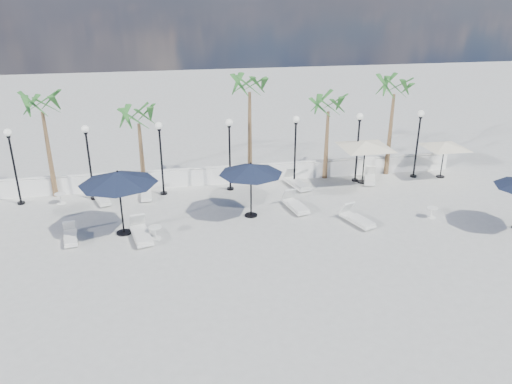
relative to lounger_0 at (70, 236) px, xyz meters
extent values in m
plane|color=#A5A5A0|center=(7.47, -1.93, -0.21)|extent=(100.00, 100.00, 0.00)
cube|color=white|center=(7.47, 5.57, 0.24)|extent=(26.00, 0.30, 0.90)
cube|color=white|center=(7.47, 5.57, 0.76)|extent=(26.00, 0.12, 0.08)
cylinder|color=black|center=(-3.03, 4.57, -0.16)|extent=(0.36, 0.36, 0.10)
cylinder|color=black|center=(-3.03, 4.57, 1.54)|extent=(0.10, 0.10, 3.50)
cylinder|color=black|center=(-3.03, 4.57, 3.24)|extent=(0.18, 0.18, 0.10)
sphere|color=white|center=(-3.03, 4.57, 3.45)|extent=(0.36, 0.36, 0.36)
cylinder|color=black|center=(0.47, 4.57, -0.16)|extent=(0.36, 0.36, 0.10)
cylinder|color=black|center=(0.47, 4.57, 1.54)|extent=(0.10, 0.10, 3.50)
cylinder|color=black|center=(0.47, 4.57, 3.24)|extent=(0.18, 0.18, 0.10)
sphere|color=white|center=(0.47, 4.57, 3.45)|extent=(0.36, 0.36, 0.36)
cylinder|color=black|center=(3.97, 4.57, -0.16)|extent=(0.36, 0.36, 0.10)
cylinder|color=black|center=(3.97, 4.57, 1.54)|extent=(0.10, 0.10, 3.50)
cylinder|color=black|center=(3.97, 4.57, 3.24)|extent=(0.18, 0.18, 0.10)
sphere|color=white|center=(3.97, 4.57, 3.45)|extent=(0.36, 0.36, 0.36)
cylinder|color=black|center=(7.47, 4.57, -0.16)|extent=(0.36, 0.36, 0.10)
cylinder|color=black|center=(7.47, 4.57, 1.54)|extent=(0.10, 0.10, 3.50)
cylinder|color=black|center=(7.47, 4.57, 3.24)|extent=(0.18, 0.18, 0.10)
sphere|color=white|center=(7.47, 4.57, 3.45)|extent=(0.36, 0.36, 0.36)
cylinder|color=black|center=(10.97, 4.57, -0.16)|extent=(0.36, 0.36, 0.10)
cylinder|color=black|center=(10.97, 4.57, 1.54)|extent=(0.10, 0.10, 3.50)
cylinder|color=black|center=(10.97, 4.57, 3.24)|extent=(0.18, 0.18, 0.10)
sphere|color=white|center=(10.97, 4.57, 3.45)|extent=(0.36, 0.36, 0.36)
cylinder|color=black|center=(14.47, 4.57, -0.16)|extent=(0.36, 0.36, 0.10)
cylinder|color=black|center=(14.47, 4.57, 1.54)|extent=(0.10, 0.10, 3.50)
cylinder|color=black|center=(14.47, 4.57, 3.24)|extent=(0.18, 0.18, 0.10)
sphere|color=white|center=(14.47, 4.57, 3.45)|extent=(0.36, 0.36, 0.36)
cylinder|color=black|center=(17.97, 4.57, -0.16)|extent=(0.36, 0.36, 0.10)
cylinder|color=black|center=(17.97, 4.57, 1.54)|extent=(0.10, 0.10, 3.50)
cylinder|color=black|center=(17.97, 4.57, 3.24)|extent=(0.18, 0.18, 0.10)
sphere|color=white|center=(17.97, 4.57, 3.45)|extent=(0.36, 0.36, 0.36)
cone|color=brown|center=(-1.53, 5.37, 1.99)|extent=(0.28, 0.28, 4.40)
cone|color=brown|center=(2.97, 5.37, 1.59)|extent=(0.28, 0.28, 3.60)
cone|color=brown|center=(8.67, 5.37, 2.29)|extent=(0.28, 0.28, 5.00)
cone|color=brown|center=(12.97, 5.37, 1.69)|extent=(0.28, 0.28, 3.80)
cone|color=brown|center=(16.67, 5.37, 2.09)|extent=(0.28, 0.28, 4.60)
cube|color=silver|center=(0.00, -0.02, -0.08)|extent=(0.81, 1.69, 0.09)
cube|color=silver|center=(0.04, -0.23, 0.02)|extent=(0.69, 1.16, 0.09)
cube|color=silver|center=(-0.11, 0.63, 0.25)|extent=(0.57, 0.46, 0.51)
cube|color=silver|center=(3.07, 4.27, -0.08)|extent=(0.60, 1.61, 0.09)
cube|color=silver|center=(3.08, 4.06, 0.02)|extent=(0.54, 1.09, 0.09)
cube|color=silver|center=(3.05, 4.91, 0.24)|extent=(0.51, 0.40, 0.50)
cube|color=silver|center=(2.95, -0.38, -0.04)|extent=(1.08, 2.13, 0.11)
cube|color=silver|center=(3.01, -0.65, 0.08)|extent=(0.90, 1.48, 0.11)
cube|color=silver|center=(2.79, 0.43, 0.36)|extent=(0.72, 0.60, 0.64)
cube|color=silver|center=(0.91, 4.03, -0.07)|extent=(1.05, 1.74, 0.09)
cube|color=silver|center=(0.99, 3.82, 0.02)|extent=(0.85, 1.22, 0.09)
cube|color=silver|center=(0.70, 4.67, 0.25)|extent=(0.61, 0.54, 0.51)
cube|color=silver|center=(11.06, 4.27, -0.04)|extent=(1.16, 2.15, 0.11)
cube|color=silver|center=(11.12, 4.00, 0.08)|extent=(0.96, 1.50, 0.11)
cube|color=silver|center=(10.85, 5.07, 0.37)|extent=(0.74, 0.63, 0.64)
cube|color=silver|center=(12.57, -0.64, -0.06)|extent=(1.21, 1.97, 0.10)
cube|color=silver|center=(12.65, -0.88, 0.05)|extent=(0.97, 1.38, 0.10)
cube|color=silver|center=(12.32, 0.08, 0.32)|extent=(0.70, 0.61, 0.58)
cube|color=silver|center=(10.21, 1.40, -0.05)|extent=(0.98, 2.00, 0.10)
cube|color=silver|center=(10.25, 1.14, 0.06)|extent=(0.83, 1.38, 0.10)
cube|color=silver|center=(10.06, 2.16, 0.33)|extent=(0.67, 0.56, 0.60)
cube|color=silver|center=(15.20, 4.27, -0.07)|extent=(1.20, 1.84, 0.09)
cube|color=silver|center=(15.12, 4.05, 0.04)|extent=(0.95, 1.30, 0.09)
cube|color=silver|center=(15.47, 4.93, 0.28)|extent=(0.66, 0.59, 0.55)
cylinder|color=silver|center=(3.55, -0.45, -0.19)|extent=(0.44, 0.44, 0.03)
cylinder|color=silver|center=(3.55, -0.45, 0.05)|extent=(0.07, 0.07, 0.52)
cylinder|color=silver|center=(3.55, -0.45, 0.33)|extent=(0.57, 0.57, 0.03)
cylinder|color=silver|center=(-1.07, 4.23, -0.19)|extent=(0.43, 0.43, 0.03)
cylinder|color=silver|center=(-1.07, 4.23, 0.05)|extent=(0.06, 0.06, 0.51)
cylinder|color=silver|center=(-1.07, 4.23, 0.31)|extent=(0.55, 0.55, 0.03)
cylinder|color=silver|center=(16.22, -0.67, -0.19)|extent=(0.40, 0.40, 0.03)
cylinder|color=silver|center=(16.22, -0.67, 0.03)|extent=(0.06, 0.06, 0.48)
cylinder|color=silver|center=(16.22, -0.67, 0.28)|extent=(0.52, 0.52, 0.03)
cylinder|color=black|center=(2.18, 0.30, -0.17)|extent=(0.64, 0.64, 0.07)
cylinder|color=black|center=(2.18, 0.30, 1.19)|extent=(0.08, 0.08, 2.80)
cone|color=black|center=(2.18, 0.30, 2.39)|extent=(3.32, 3.32, 0.51)
sphere|color=black|center=(2.18, 0.30, 2.67)|extent=(0.09, 0.09, 0.09)
cylinder|color=black|center=(7.96, 1.07, -0.18)|extent=(0.59, 0.59, 0.06)
cylinder|color=black|center=(7.96, 1.07, 1.06)|extent=(0.07, 0.07, 2.54)
cone|color=black|center=(7.96, 1.07, 2.14)|extent=(2.96, 2.96, 0.48)
sphere|color=black|center=(7.96, 1.07, 2.40)|extent=(0.08, 0.08, 0.08)
cylinder|color=black|center=(14.78, 4.27, -0.18)|extent=(0.53, 0.53, 0.06)
cylinder|color=black|center=(14.78, 4.27, 0.97)|extent=(0.07, 0.07, 2.35)
pyramid|color=beige|center=(14.78, 4.27, 2.17)|extent=(5.21, 5.21, 0.36)
cylinder|color=black|center=(19.47, 4.27, -0.18)|extent=(0.47, 0.47, 0.05)
cylinder|color=black|center=(19.47, 4.27, 0.81)|extent=(0.06, 0.06, 2.04)
pyramid|color=beige|center=(19.47, 4.27, 1.85)|extent=(4.43, 4.43, 0.32)
camera|label=1|loc=(4.26, -19.95, 9.67)|focal=35.00mm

